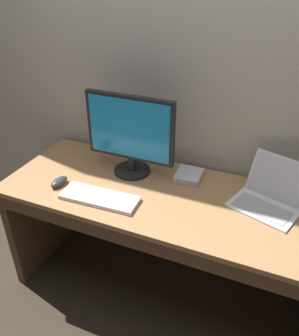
{
  "coord_description": "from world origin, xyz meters",
  "views": [
    {
      "loc": [
        0.5,
        -1.42,
        1.82
      ],
      "look_at": [
        -0.11,
        0.0,
        0.89
      ],
      "focal_mm": 37.21,
      "sensor_mm": 36.0,
      "label": 1
    }
  ],
  "objects_px": {
    "external_monitor": "(130,134)",
    "external_drive_box": "(189,176)",
    "laptop_white": "(271,194)",
    "wired_keyboard": "(100,198)",
    "computer_mouse": "(59,182)"
  },
  "relations": [
    {
      "from": "wired_keyboard",
      "to": "laptop_white",
      "type": "bearing_deg",
      "value": 21.13
    },
    {
      "from": "external_monitor",
      "to": "external_drive_box",
      "type": "bearing_deg",
      "value": 12.04
    },
    {
      "from": "wired_keyboard",
      "to": "computer_mouse",
      "type": "bearing_deg",
      "value": 173.71
    },
    {
      "from": "computer_mouse",
      "to": "wired_keyboard",
      "type": "bearing_deg",
      "value": -1.03
    },
    {
      "from": "laptop_white",
      "to": "wired_keyboard",
      "type": "bearing_deg",
      "value": -158.87
    },
    {
      "from": "laptop_white",
      "to": "external_drive_box",
      "type": "bearing_deg",
      "value": 172.61
    },
    {
      "from": "laptop_white",
      "to": "external_drive_box",
      "type": "xyz_separation_m",
      "value": [
        -0.45,
        0.06,
        -0.04
      ]
    },
    {
      "from": "external_monitor",
      "to": "external_drive_box",
      "type": "distance_m",
      "value": 0.41
    },
    {
      "from": "wired_keyboard",
      "to": "computer_mouse",
      "type": "relative_size",
      "value": 3.57
    },
    {
      "from": "laptop_white",
      "to": "external_drive_box",
      "type": "relative_size",
      "value": 2.48
    },
    {
      "from": "external_monitor",
      "to": "computer_mouse",
      "type": "bearing_deg",
      "value": -138.66
    },
    {
      "from": "wired_keyboard",
      "to": "external_drive_box",
      "type": "xyz_separation_m",
      "value": [
        0.36,
        0.37,
        0.01
      ]
    },
    {
      "from": "external_monitor",
      "to": "external_drive_box",
      "type": "relative_size",
      "value": 3.22
    },
    {
      "from": "external_monitor",
      "to": "external_drive_box",
      "type": "xyz_separation_m",
      "value": [
        0.33,
        0.07,
        -0.23
      ]
    },
    {
      "from": "external_monitor",
      "to": "wired_keyboard",
      "type": "height_order",
      "value": "external_monitor"
    }
  ]
}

